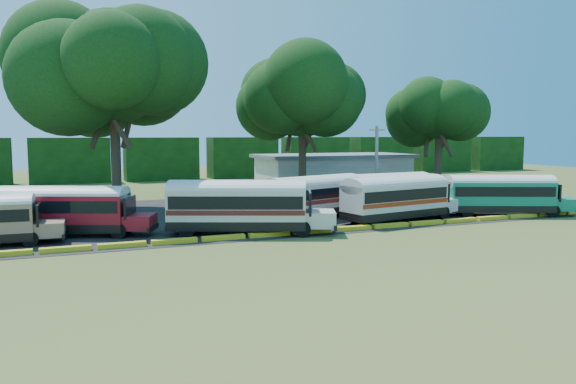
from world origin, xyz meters
name	(u,v)px	position (x,y,z in m)	size (l,w,h in m)	color
ground	(297,238)	(0.00, 0.00, 0.00)	(160.00, 160.00, 0.00)	#304D19
asphalt_strip	(251,212)	(1.00, 12.00, 0.01)	(64.00, 24.00, 0.02)	black
curb	(291,233)	(0.00, 1.00, 0.15)	(53.70, 0.45, 0.30)	yellow
terminal_building	(334,170)	(18.00, 30.00, 2.03)	(19.00, 9.00, 4.00)	silver
treeline_backdrop	(161,159)	(0.00, 48.00, 3.00)	(130.00, 4.00, 6.00)	black
bus_red	(67,207)	(-13.24, 6.30, 1.84)	(9.91, 6.05, 3.21)	black
bus_cream_west	(241,204)	(-2.84, 2.59, 2.00)	(10.96, 6.61, 3.54)	black
bus_cream_east	(316,194)	(4.52, 6.71, 1.89)	(10.41, 5.57, 3.34)	black
bus_white_red	(397,196)	(9.50, 3.21, 1.92)	(10.63, 4.32, 3.40)	black
bus_white_blue	(388,190)	(11.74, 8.04, 1.83)	(10.05, 3.30, 3.24)	black
bus_teal	(503,192)	(18.99, 2.63, 1.87)	(10.05, 6.18, 3.26)	black
tree_west	(113,67)	(-9.24, 15.88, 11.83)	(12.36, 12.36, 16.40)	#312418
tree_center	(302,95)	(10.06, 21.79, 10.54)	(12.02, 12.02, 14.98)	#312418
tree_east	(440,111)	(25.84, 19.76, 9.01)	(8.58, 8.58, 12.23)	#312418
utility_pole	(376,164)	(13.59, 12.88, 3.72)	(1.60, 0.30, 7.21)	gray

